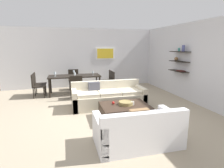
% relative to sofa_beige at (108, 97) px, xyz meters
% --- Properties ---
extents(ground_plane, '(18.00, 18.00, 0.00)m').
position_rel_sofa_beige_xyz_m(ground_plane, '(-0.12, -0.34, -0.29)').
color(ground_plane, tan).
extents(back_wall_unit, '(8.40, 0.09, 2.70)m').
position_rel_sofa_beige_xyz_m(back_wall_unit, '(0.19, 3.19, 1.06)').
color(back_wall_unit, silver).
rests_on(back_wall_unit, ground).
extents(right_wall_shelf_unit, '(0.34, 8.20, 2.70)m').
position_rel_sofa_beige_xyz_m(right_wall_shelf_unit, '(2.91, 0.27, 1.06)').
color(right_wall_shelf_unit, silver).
rests_on(right_wall_shelf_unit, ground).
extents(sofa_beige, '(2.28, 0.90, 0.78)m').
position_rel_sofa_beige_xyz_m(sofa_beige, '(0.00, 0.00, 0.00)').
color(sofa_beige, beige).
rests_on(sofa_beige, ground).
extents(loveseat_white, '(1.63, 0.90, 0.78)m').
position_rel_sofa_beige_xyz_m(loveseat_white, '(0.01, -2.44, 0.00)').
color(loveseat_white, white).
rests_on(loveseat_white, ground).
extents(coffee_table, '(1.25, 0.94, 0.38)m').
position_rel_sofa_beige_xyz_m(coffee_table, '(0.19, -1.11, -0.10)').
color(coffee_table, '#38281E').
rests_on(coffee_table, ground).
extents(decorative_bowl, '(0.38, 0.38, 0.09)m').
position_rel_sofa_beige_xyz_m(decorative_bowl, '(0.21, -1.11, 0.14)').
color(decorative_bowl, '#99844C').
rests_on(decorative_bowl, coffee_table).
extents(candle_jar, '(0.09, 0.09, 0.09)m').
position_rel_sofa_beige_xyz_m(candle_jar, '(0.38, -1.17, 0.13)').
color(candle_jar, silver).
rests_on(candle_jar, coffee_table).
extents(apple_on_coffee_table, '(0.08, 0.08, 0.08)m').
position_rel_sofa_beige_xyz_m(apple_on_coffee_table, '(-0.09, -0.98, 0.13)').
color(apple_on_coffee_table, red).
rests_on(apple_on_coffee_table, coffee_table).
extents(dining_table, '(2.02, 0.86, 0.75)m').
position_rel_sofa_beige_xyz_m(dining_table, '(-0.94, 1.87, 0.39)').
color(dining_table, black).
rests_on(dining_table, ground).
extents(dining_chair_head, '(0.44, 0.44, 0.88)m').
position_rel_sofa_beige_xyz_m(dining_chair_head, '(-0.94, 2.71, 0.21)').
color(dining_chair_head, black).
rests_on(dining_chair_head, ground).
extents(dining_chair_foot, '(0.44, 0.44, 0.88)m').
position_rel_sofa_beige_xyz_m(dining_chair_foot, '(-0.94, 1.03, 0.21)').
color(dining_chair_foot, black).
rests_on(dining_chair_foot, ground).
extents(dining_chair_right_far, '(0.44, 0.44, 0.88)m').
position_rel_sofa_beige_xyz_m(dining_chair_right_far, '(0.48, 2.06, 0.21)').
color(dining_chair_right_far, black).
rests_on(dining_chair_right_far, ground).
extents(dining_chair_left_far, '(0.44, 0.44, 0.88)m').
position_rel_sofa_beige_xyz_m(dining_chair_left_far, '(-2.35, 2.06, 0.21)').
color(dining_chair_left_far, black).
rests_on(dining_chair_left_far, ground).
extents(dining_chair_left_near, '(0.44, 0.44, 0.88)m').
position_rel_sofa_beige_xyz_m(dining_chair_left_near, '(-2.35, 1.67, 0.21)').
color(dining_chair_left_near, black).
rests_on(dining_chair_left_near, ground).
extents(dining_chair_right_near, '(0.44, 0.44, 0.88)m').
position_rel_sofa_beige_xyz_m(dining_chair_right_near, '(0.48, 1.67, 0.21)').
color(dining_chair_right_near, black).
rests_on(dining_chair_right_near, ground).
extents(wine_glass_left_near, '(0.08, 0.08, 0.18)m').
position_rel_sofa_beige_xyz_m(wine_glass_left_near, '(-1.67, 1.76, 0.59)').
color(wine_glass_left_near, silver).
rests_on(wine_glass_left_near, dining_table).
extents(wine_glass_left_far, '(0.07, 0.07, 0.16)m').
position_rel_sofa_beige_xyz_m(wine_glass_left_far, '(-1.67, 1.97, 0.57)').
color(wine_glass_left_far, silver).
rests_on(wine_glass_left_far, dining_table).
extents(wine_glass_foot, '(0.07, 0.07, 0.17)m').
position_rel_sofa_beige_xyz_m(wine_glass_foot, '(-0.94, 1.50, 0.57)').
color(wine_glass_foot, silver).
rests_on(wine_glass_foot, dining_table).
extents(wine_glass_head, '(0.07, 0.07, 0.17)m').
position_rel_sofa_beige_xyz_m(wine_glass_head, '(-0.94, 2.24, 0.57)').
color(wine_glass_head, silver).
rests_on(wine_glass_head, dining_table).
extents(wine_glass_right_near, '(0.07, 0.07, 0.17)m').
position_rel_sofa_beige_xyz_m(wine_glass_right_near, '(-0.20, 1.76, 0.57)').
color(wine_glass_right_near, silver).
rests_on(wine_glass_right_near, dining_table).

